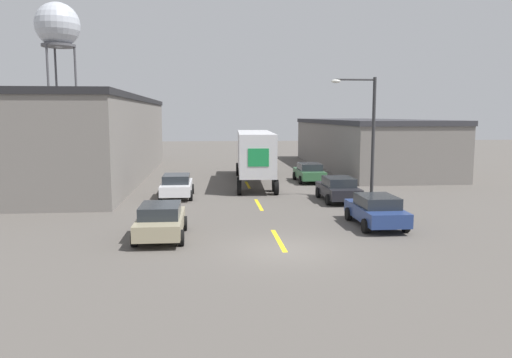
% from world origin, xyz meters
% --- Properties ---
extents(ground_plane, '(160.00, 160.00, 0.00)m').
position_xyz_m(ground_plane, '(0.00, 0.00, 0.00)').
color(ground_plane, '#56514C').
extents(road_centerline, '(0.20, 19.94, 0.01)m').
position_xyz_m(road_centerline, '(0.00, 9.65, 0.00)').
color(road_centerline, yellow).
rests_on(road_centerline, ground_plane).
extents(warehouse_left, '(8.86, 29.41, 6.51)m').
position_xyz_m(warehouse_left, '(-12.23, 22.86, 3.26)').
color(warehouse_left, slate).
rests_on(warehouse_left, ground_plane).
extents(warehouse_right, '(8.69, 25.07, 4.66)m').
position_xyz_m(warehouse_right, '(12.14, 28.75, 2.33)').
color(warehouse_right, slate).
rests_on(warehouse_right, ground_plane).
extents(semi_truck, '(3.24, 13.58, 3.86)m').
position_xyz_m(semi_truck, '(0.57, 19.02, 2.29)').
color(semi_truck, black).
rests_on(semi_truck, ground_plane).
extents(parked_car_right_far, '(2.02, 4.25, 1.43)m').
position_xyz_m(parked_car_right_far, '(4.80, 19.01, 0.75)').
color(parked_car_right_far, '#2D5B38').
rests_on(parked_car_right_far, ground_plane).
extents(parked_car_right_mid, '(2.02, 4.25, 1.43)m').
position_xyz_m(parked_car_right_mid, '(4.80, 10.42, 0.75)').
color(parked_car_right_mid, black).
rests_on(parked_car_right_mid, ground_plane).
extents(parked_car_left_near, '(2.02, 4.25, 1.43)m').
position_xyz_m(parked_car_left_near, '(-4.80, 2.32, 0.75)').
color(parked_car_left_near, tan).
rests_on(parked_car_left_near, ground_plane).
extents(parked_car_left_far, '(2.02, 4.25, 1.43)m').
position_xyz_m(parked_car_left_far, '(-4.80, 12.67, 0.75)').
color(parked_car_left_far, silver).
rests_on(parked_car_left_far, ground_plane).
extents(parked_car_right_near, '(2.02, 4.25, 1.43)m').
position_xyz_m(parked_car_right_near, '(4.80, 3.67, 0.75)').
color(parked_car_right_near, navy).
rests_on(parked_car_right_near, ground_plane).
extents(water_tower, '(5.49, 5.49, 18.95)m').
position_xyz_m(water_tower, '(-21.40, 47.84, 15.96)').
color(water_tower, '#47474C').
rests_on(water_tower, ground_plane).
extents(street_lamp, '(2.73, 0.32, 7.29)m').
position_xyz_m(street_lamp, '(6.68, 11.02, 4.29)').
color(street_lamp, '#2D2D30').
rests_on(street_lamp, ground_plane).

